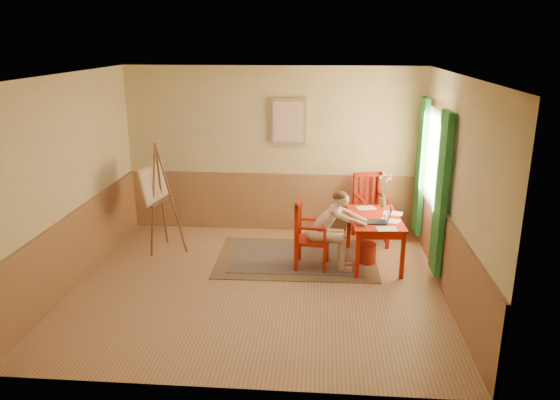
# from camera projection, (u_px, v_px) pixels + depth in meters

# --- Properties ---
(room) EXTENTS (5.04, 4.54, 2.84)m
(room) POSITION_uv_depth(u_px,v_px,m) (257.00, 186.00, 6.87)
(room) COLOR tan
(room) RESTS_ON ground
(wainscot) EXTENTS (5.00, 4.50, 1.00)m
(wainscot) POSITION_uv_depth(u_px,v_px,m) (265.00, 230.00, 7.90)
(wainscot) COLOR #986D49
(wainscot) RESTS_ON room
(window) EXTENTS (0.12, 2.01, 2.20)m
(window) POSITION_uv_depth(u_px,v_px,m) (432.00, 173.00, 7.75)
(window) COLOR white
(window) RESTS_ON room
(wall_portrait) EXTENTS (0.60, 0.05, 0.76)m
(wall_portrait) POSITION_uv_depth(u_px,v_px,m) (288.00, 122.00, 8.81)
(wall_portrait) COLOR tan
(wall_portrait) RESTS_ON room
(rug) EXTENTS (2.43, 1.64, 0.02)m
(rug) POSITION_uv_depth(u_px,v_px,m) (296.00, 258.00, 8.13)
(rug) COLOR #8C7251
(rug) RESTS_ON room
(table) EXTENTS (0.80, 1.25, 0.72)m
(table) POSITION_uv_depth(u_px,v_px,m) (375.00, 223.00, 7.82)
(table) COLOR #BA1B06
(table) RESTS_ON room
(chair_left) EXTENTS (0.50, 0.48, 1.01)m
(chair_left) POSITION_uv_depth(u_px,v_px,m) (309.00, 235.00, 7.70)
(chair_left) COLOR #BA1B06
(chair_left) RESTS_ON room
(chair_back) EXTENTS (0.59, 0.61, 1.09)m
(chair_back) POSITION_uv_depth(u_px,v_px,m) (370.00, 207.00, 8.84)
(chair_back) COLOR #BA1B06
(chair_back) RESTS_ON room
(figure) EXTENTS (0.89, 0.40, 1.18)m
(figure) POSITION_uv_depth(u_px,v_px,m) (330.00, 227.00, 7.60)
(figure) COLOR #D6AD93
(figure) RESTS_ON room
(laptop) EXTENTS (0.37, 0.23, 0.22)m
(laptop) POSITION_uv_depth(u_px,v_px,m) (380.00, 220.00, 7.55)
(laptop) COLOR #1E2338
(laptop) RESTS_ON table
(papers) EXTENTS (0.70, 1.17, 0.00)m
(papers) POSITION_uv_depth(u_px,v_px,m) (384.00, 217.00, 7.77)
(papers) COLOR white
(papers) RESTS_ON table
(vase) EXTENTS (0.23, 0.25, 0.52)m
(vase) POSITION_uv_depth(u_px,v_px,m) (384.00, 192.00, 8.22)
(vase) COLOR #3F724C
(vase) RESTS_ON table
(wastebasket) EXTENTS (0.32, 0.32, 0.31)m
(wastebasket) POSITION_uv_depth(u_px,v_px,m) (366.00, 253.00, 7.95)
(wastebasket) COLOR #AC3420
(wastebasket) RESTS_ON room
(easel) EXTENTS (0.63, 0.77, 1.73)m
(easel) POSITION_uv_depth(u_px,v_px,m) (156.00, 187.00, 8.21)
(easel) COLOR brown
(easel) RESTS_ON room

